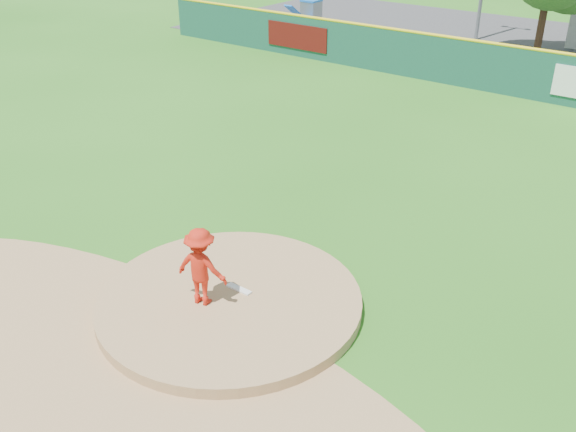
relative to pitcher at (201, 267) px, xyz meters
The scene contains 8 objects.
ground 1.22m from the pitcher, 56.59° to the left, with size 120.00×120.00×0.00m, color #286B19.
pitchers_mound 1.22m from the pitcher, 56.59° to the left, with size 5.50×5.50×0.50m, color #9E774C.
pitching_rubber 1.16m from the pitcher, 68.27° to the left, with size 0.60×0.15×0.04m, color white.
infield_dirt_arc 2.78m from the pitcher, 83.23° to the right, with size 15.40×15.40×0.01m, color #9E774C.
pitcher is the anchor object (origin of this frame).
fence_banners 18.85m from the pitcher, 102.79° to the left, with size 17.93×0.04×1.20m.
playground_slide 29.10m from the pitcher, 121.38° to the left, with size 1.01×2.83×1.56m.
outfield_fence 18.46m from the pitcher, 89.06° to the left, with size 40.00×0.14×2.07m.
Camera 1 is at (7.65, -7.99, 7.93)m, focal length 40.00 mm.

